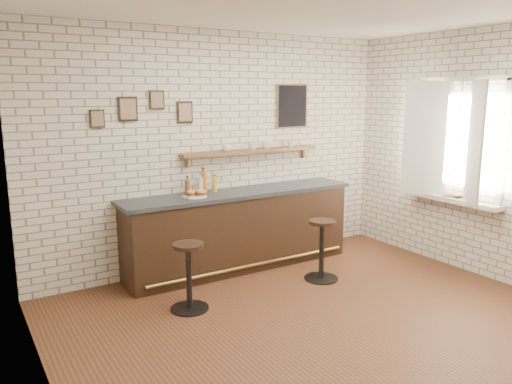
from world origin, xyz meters
TOP-DOWN VIEW (x-y plane):
  - ground at (0.00, 0.00)m, footprint 5.00×5.00m
  - bar_counter at (0.10, 1.70)m, footprint 3.10×0.65m
  - sandwich_plate at (-0.54, 1.66)m, footprint 0.28×0.28m
  - ciabatta_sandwich at (-0.53, 1.66)m, footprint 0.25×0.19m
  - potato_chips at (-0.56, 1.66)m, footprint 0.27×0.19m
  - bitters_bottle_brown at (-0.55, 1.84)m, footprint 0.07×0.07m
  - bitters_bottle_white at (-0.38, 1.84)m, footprint 0.07×0.07m
  - bitters_bottle_amber at (-0.33, 1.84)m, footprint 0.08×0.08m
  - condiment_bottle_yellow at (-0.18, 1.84)m, footprint 0.07×0.07m
  - bar_stool_left at (-1.00, 0.86)m, footprint 0.40×0.40m
  - bar_stool_right at (0.72, 0.81)m, footprint 0.43×0.43m
  - wall_shelf at (0.40, 1.90)m, footprint 2.00×0.18m
  - shelf_cup_a at (0.03, 1.90)m, footprint 0.15×0.15m
  - shelf_cup_b at (0.42, 1.90)m, footprint 0.13×0.13m
  - shelf_cup_c at (0.64, 1.90)m, footprint 0.17×0.17m
  - shelf_cup_d at (1.03, 1.90)m, footprint 0.10×0.10m
  - back_wall_decor at (0.23, 1.98)m, footprint 2.96×0.02m
  - window_sill at (2.40, 0.30)m, footprint 0.20×1.35m
  - casement_window at (2.36, 0.30)m, footprint 0.40×1.30m
  - book_lower at (2.38, 0.27)m, footprint 0.28×0.30m
  - book_upper at (2.38, 0.30)m, footprint 0.22×0.27m

SIDE VIEW (x-z plane):
  - ground at x=0.00m, z-range 0.00..0.00m
  - bar_stool_left at x=-1.00m, z-range 0.03..0.74m
  - bar_stool_right at x=0.72m, z-range 0.03..0.77m
  - bar_counter at x=0.10m, z-range 0.00..1.01m
  - window_sill at x=2.40m, z-range 0.87..0.93m
  - book_lower at x=2.38m, z-range 0.93..0.95m
  - book_upper at x=2.38m, z-range 0.95..0.97m
  - sandwich_plate at x=-0.54m, z-range 1.01..1.02m
  - potato_chips at x=-0.56m, z-range 1.02..1.03m
  - ciabatta_sandwich at x=-0.53m, z-range 1.02..1.10m
  - condiment_bottle_yellow at x=-0.18m, z-range 0.99..1.21m
  - bitters_bottle_brown at x=-0.55m, z-range 0.99..1.22m
  - bitters_bottle_white at x=-0.38m, z-range 0.99..1.24m
  - bitters_bottle_amber at x=-0.33m, z-range 0.98..1.30m
  - wall_shelf at x=0.40m, z-range 1.39..1.57m
  - shelf_cup_d at x=1.03m, z-range 1.50..1.58m
  - shelf_cup_b at x=0.42m, z-range 1.50..1.58m
  - shelf_cup_a at x=0.03m, z-range 1.50..1.59m
  - shelf_cup_c at x=0.64m, z-range 1.50..1.60m
  - casement_window at x=2.36m, z-range 0.87..2.43m
  - back_wall_decor at x=0.23m, z-range 1.77..2.33m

